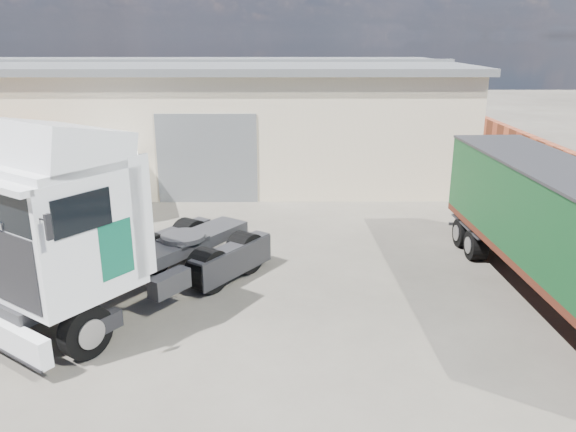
{
  "coord_description": "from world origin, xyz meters",
  "views": [
    {
      "loc": [
        1.09,
        -12.12,
        6.49
      ],
      "look_at": [
        1.19,
        3.0,
        1.63
      ],
      "focal_mm": 35.0,
      "sensor_mm": 36.0,
      "label": 1
    }
  ],
  "objects_px": {
    "tractor_unit": "(96,236)",
    "box_trailer": "(557,223)",
    "orange_skip": "(23,182)",
    "panel_van": "(112,182)"
  },
  "relations": [
    {
      "from": "tractor_unit",
      "to": "orange_skip",
      "type": "distance_m",
      "value": 11.5
    },
    {
      "from": "tractor_unit",
      "to": "box_trailer",
      "type": "xyz_separation_m",
      "value": [
        11.13,
        0.83,
        0.01
      ]
    },
    {
      "from": "orange_skip",
      "to": "tractor_unit",
      "type": "bearing_deg",
      "value": -57.17
    },
    {
      "from": "panel_van",
      "to": "tractor_unit",
      "type": "bearing_deg",
      "value": -90.0
    },
    {
      "from": "box_trailer",
      "to": "orange_skip",
      "type": "xyz_separation_m",
      "value": [
        -17.24,
        8.84,
        -1.17
      ]
    },
    {
      "from": "box_trailer",
      "to": "orange_skip",
      "type": "bearing_deg",
      "value": 151.15
    },
    {
      "from": "box_trailer",
      "to": "panel_van",
      "type": "height_order",
      "value": "box_trailer"
    },
    {
      "from": "panel_van",
      "to": "orange_skip",
      "type": "relative_size",
      "value": 1.62
    },
    {
      "from": "tractor_unit",
      "to": "orange_skip",
      "type": "relative_size",
      "value": 2.21
    },
    {
      "from": "tractor_unit",
      "to": "panel_van",
      "type": "xyz_separation_m",
      "value": [
        -2.33,
        9.0,
        -0.99
      ]
    }
  ]
}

